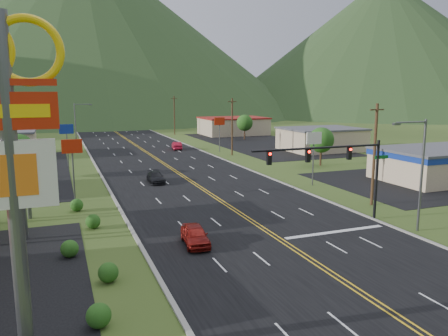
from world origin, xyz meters
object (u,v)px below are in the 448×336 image
object	(u,v)px
pylon_sign	(9,140)
streetlight_east	(419,168)
traffic_signal	(339,162)
streetlight_west	(77,124)
car_dark_mid	(156,178)
car_red_near	(195,236)
car_red_far	(177,146)

from	to	relation	value
pylon_sign	streetlight_east	world-z (taller)	pylon_sign
traffic_signal	streetlight_west	bearing A→B (deg)	107.97
streetlight_west	car_dark_mid	bearing A→B (deg)	-77.58
streetlight_east	car_red_near	bearing A→B (deg)	169.51
car_red_near	pylon_sign	bearing A→B (deg)	-127.82
streetlight_west	car_red_far	xyz separation A→B (m)	(17.94, -4.30, -4.44)
car_red_near	car_dark_mid	xyz separation A→B (m)	(2.08, 23.01, -0.07)
streetlight_east	streetlight_west	bearing A→B (deg)	110.86
car_dark_mid	pylon_sign	bearing A→B (deg)	-107.75
streetlight_east	car_dark_mid	size ratio (longest dim) A/B	2.01
pylon_sign	streetlight_east	xyz separation A→B (m)	(28.18, 8.00, -4.12)
traffic_signal	car_red_near	size ratio (longest dim) A/B	3.10
streetlight_east	car_red_far	xyz separation A→B (m)	(-4.91, 55.70, -4.44)
pylon_sign	traffic_signal	world-z (taller)	pylon_sign
traffic_signal	car_red_far	bearing A→B (deg)	90.24
pylon_sign	car_dark_mid	bearing A→B (deg)	69.58
car_red_near	car_red_far	size ratio (longest dim) A/B	0.95
pylon_sign	traffic_signal	distance (m)	26.67
car_red_near	car_red_far	xyz separation A→B (m)	(12.59, 52.46, 0.02)
traffic_signal	streetlight_west	xyz separation A→B (m)	(-18.16, 56.00, -0.15)
car_red_near	car_dark_mid	size ratio (longest dim) A/B	0.94
pylon_sign	car_red_near	world-z (taller)	pylon_sign
streetlight_west	car_red_far	distance (m)	18.98
streetlight_east	car_dark_mid	distance (m)	30.78
streetlight_east	traffic_signal	bearing A→B (deg)	139.61
car_red_far	streetlight_west	bearing A→B (deg)	-5.86
traffic_signal	streetlight_west	size ratio (longest dim) A/B	1.46
streetlight_east	car_dark_mid	bearing A→B (deg)	120.45
traffic_signal	streetlight_west	distance (m)	58.88
streetlight_east	car_red_far	world-z (taller)	streetlight_east
streetlight_west	car_red_near	distance (m)	57.19
pylon_sign	car_red_near	size ratio (longest dim) A/B	3.31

